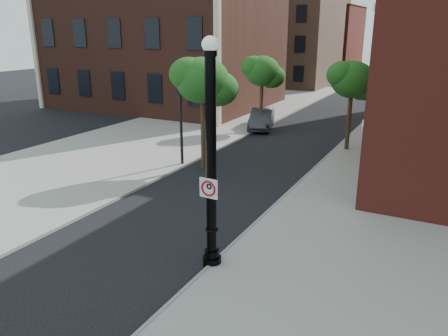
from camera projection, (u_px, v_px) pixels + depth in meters
The scene contains 16 objects.
ground at pixel (158, 250), 14.08m from camera, with size 120.00×120.00×0.00m, color black.
sidewalk_right at pixel (396, 184), 19.85m from camera, with size 8.00×60.00×0.12m, color gray.
sidewalk_left at pixel (201, 122), 33.23m from camera, with size 10.00×50.00×0.12m, color gray.
curb_edge at pixel (311, 172), 21.59m from camera, with size 0.10×60.00×0.14m, color gray.
victorian_building at pixel (166, 6), 38.72m from camera, with size 18.60×14.60×17.95m.
bg_building_tan_a at pixel (285, 36), 54.69m from camera, with size 12.00×12.00×12.00m, color brown.
bg_building_red at pixel (316, 41), 66.81m from camera, with size 12.00×12.00×10.00m, color maroon.
lamppost at pixel (211, 169), 12.22m from camera, with size 0.56×0.56×6.64m.
no_parking_sign at pixel (209, 188), 12.23m from camera, with size 0.59×0.07×0.59m.
parked_car at pixel (262, 119), 31.01m from camera, with size 1.49×4.26×1.40m, color #2A2A2E.
traffic_signal_left at pixel (180, 100), 21.70m from camera, with size 0.32×0.41×5.08m.
traffic_signal_right at pixel (369, 125), 18.27m from camera, with size 0.29×0.37×4.38m.
utility_pole at pixel (372, 129), 19.94m from camera, with size 0.10×0.10×4.86m, color #999999.
street_tree_a at pixel (204, 82), 20.99m from camera, with size 3.08×2.79×5.56m.
street_tree_b at pixel (263, 72), 29.60m from camera, with size 2.83×2.56×5.10m.
street_tree_c at pixel (353, 81), 24.34m from camera, with size 2.85×2.58×5.14m.
Camera 1 is at (7.73, -10.18, 6.80)m, focal length 35.00 mm.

